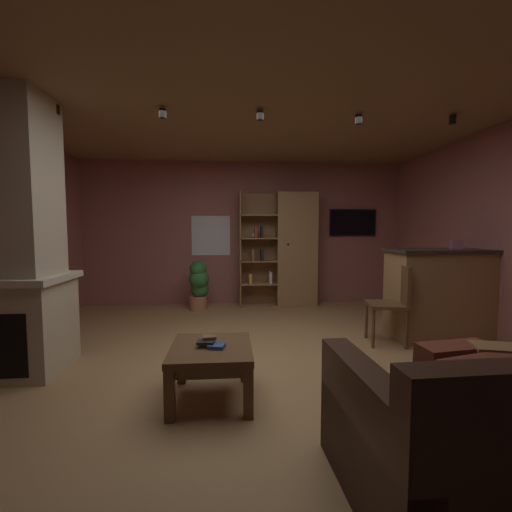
{
  "coord_description": "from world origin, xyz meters",
  "views": [
    {
      "loc": [
        -0.29,
        -3.24,
        1.32
      ],
      "look_at": [
        0.0,
        0.4,
        1.05
      ],
      "focal_mm": 24.0,
      "sensor_mm": 36.0,
      "label": 1
    }
  ],
  "objects_px": {
    "table_book_0": "(217,346)",
    "table_book_1": "(205,342)",
    "bookshelf_cabinet": "(291,250)",
    "coffee_table": "(211,357)",
    "kitchen_bar_counter": "(447,293)",
    "tissue_box": "(456,244)",
    "stone_fireplace": "(10,249)",
    "potted_floor_plant": "(199,284)",
    "table_book_2": "(210,338)",
    "dining_chair": "(393,299)",
    "wall_mounted_tv": "(353,222)",
    "leather_couch": "(499,440)"
  },
  "relations": [
    {
      "from": "table_book_0",
      "to": "table_book_1",
      "type": "distance_m",
      "value": 0.1
    },
    {
      "from": "bookshelf_cabinet",
      "to": "coffee_table",
      "type": "relative_size",
      "value": 2.88
    },
    {
      "from": "kitchen_bar_counter",
      "to": "tissue_box",
      "type": "relative_size",
      "value": 11.85
    },
    {
      "from": "stone_fireplace",
      "to": "potted_floor_plant",
      "type": "relative_size",
      "value": 3.09
    },
    {
      "from": "stone_fireplace",
      "to": "potted_floor_plant",
      "type": "xyz_separation_m",
      "value": [
        1.5,
        2.41,
        -0.71
      ]
    },
    {
      "from": "table_book_2",
      "to": "dining_chair",
      "type": "relative_size",
      "value": 0.11
    },
    {
      "from": "tissue_box",
      "to": "potted_floor_plant",
      "type": "bearing_deg",
      "value": 152.2
    },
    {
      "from": "table_book_1",
      "to": "potted_floor_plant",
      "type": "height_order",
      "value": "potted_floor_plant"
    },
    {
      "from": "table_book_1",
      "to": "wall_mounted_tv",
      "type": "bearing_deg",
      "value": 55.24
    },
    {
      "from": "leather_couch",
      "to": "kitchen_bar_counter",
      "type": "bearing_deg",
      "value": 61.01
    },
    {
      "from": "coffee_table",
      "to": "wall_mounted_tv",
      "type": "height_order",
      "value": "wall_mounted_tv"
    },
    {
      "from": "stone_fireplace",
      "to": "kitchen_bar_counter",
      "type": "height_order",
      "value": "stone_fireplace"
    },
    {
      "from": "kitchen_bar_counter",
      "to": "tissue_box",
      "type": "height_order",
      "value": "tissue_box"
    },
    {
      "from": "tissue_box",
      "to": "wall_mounted_tv",
      "type": "relative_size",
      "value": 0.14
    },
    {
      "from": "dining_chair",
      "to": "kitchen_bar_counter",
      "type": "bearing_deg",
      "value": 13.75
    },
    {
      "from": "tissue_box",
      "to": "table_book_0",
      "type": "height_order",
      "value": "tissue_box"
    },
    {
      "from": "table_book_0",
      "to": "table_book_1",
      "type": "height_order",
      "value": "table_book_1"
    },
    {
      "from": "leather_couch",
      "to": "potted_floor_plant",
      "type": "relative_size",
      "value": 1.77
    },
    {
      "from": "bookshelf_cabinet",
      "to": "tissue_box",
      "type": "bearing_deg",
      "value": -49.46
    },
    {
      "from": "potted_floor_plant",
      "to": "stone_fireplace",
      "type": "bearing_deg",
      "value": -121.87
    },
    {
      "from": "bookshelf_cabinet",
      "to": "table_book_2",
      "type": "bearing_deg",
      "value": -110.64
    },
    {
      "from": "bookshelf_cabinet",
      "to": "kitchen_bar_counter",
      "type": "xyz_separation_m",
      "value": [
        1.59,
        -1.97,
        -0.43
      ]
    },
    {
      "from": "tissue_box",
      "to": "table_book_1",
      "type": "relative_size",
      "value": 0.93
    },
    {
      "from": "kitchen_bar_counter",
      "to": "leather_couch",
      "type": "xyz_separation_m",
      "value": [
        -1.38,
        -2.49,
        -0.24
      ]
    },
    {
      "from": "tissue_box",
      "to": "wall_mounted_tv",
      "type": "height_order",
      "value": "wall_mounted_tv"
    },
    {
      "from": "table_book_2",
      "to": "wall_mounted_tv",
      "type": "bearing_deg",
      "value": 55.27
    },
    {
      "from": "leather_couch",
      "to": "coffee_table",
      "type": "bearing_deg",
      "value": 141.6
    },
    {
      "from": "dining_chair",
      "to": "wall_mounted_tv",
      "type": "distance_m",
      "value": 2.58
    },
    {
      "from": "coffee_table",
      "to": "wall_mounted_tv",
      "type": "xyz_separation_m",
      "value": [
        2.41,
        3.53,
        1.13
      ]
    },
    {
      "from": "table_book_1",
      "to": "dining_chair",
      "type": "relative_size",
      "value": 0.14
    },
    {
      "from": "table_book_0",
      "to": "dining_chair",
      "type": "xyz_separation_m",
      "value": [
        2.0,
        1.2,
        0.09
      ]
    },
    {
      "from": "coffee_table",
      "to": "table_book_0",
      "type": "xyz_separation_m",
      "value": [
        0.04,
        -0.05,
        0.1
      ]
    },
    {
      "from": "leather_couch",
      "to": "dining_chair",
      "type": "distance_m",
      "value": 2.39
    },
    {
      "from": "dining_chair",
      "to": "coffee_table",
      "type": "bearing_deg",
      "value": -150.5
    },
    {
      "from": "bookshelf_cabinet",
      "to": "potted_floor_plant",
      "type": "relative_size",
      "value": 2.39
    },
    {
      "from": "table_book_0",
      "to": "dining_chair",
      "type": "relative_size",
      "value": 0.13
    },
    {
      "from": "wall_mounted_tv",
      "to": "kitchen_bar_counter",
      "type": "bearing_deg",
      "value": -79.49
    },
    {
      "from": "coffee_table",
      "to": "leather_couch",
      "type": "bearing_deg",
      "value": -38.4
    },
    {
      "from": "tissue_box",
      "to": "table_book_2",
      "type": "xyz_separation_m",
      "value": [
        -2.93,
        -1.32,
        -0.67
      ]
    },
    {
      "from": "bookshelf_cabinet",
      "to": "table_book_1",
      "type": "bearing_deg",
      "value": -110.86
    },
    {
      "from": "dining_chair",
      "to": "potted_floor_plant",
      "type": "bearing_deg",
      "value": 141.46
    },
    {
      "from": "table_book_0",
      "to": "potted_floor_plant",
      "type": "bearing_deg",
      "value": 97.41
    },
    {
      "from": "bookshelf_cabinet",
      "to": "wall_mounted_tv",
      "type": "bearing_deg",
      "value": 10.07
    },
    {
      "from": "stone_fireplace",
      "to": "coffee_table",
      "type": "height_order",
      "value": "stone_fireplace"
    },
    {
      "from": "table_book_2",
      "to": "wall_mounted_tv",
      "type": "distance_m",
      "value": 4.37
    },
    {
      "from": "bookshelf_cabinet",
      "to": "table_book_1",
      "type": "distance_m",
      "value": 3.6
    },
    {
      "from": "tissue_box",
      "to": "potted_floor_plant",
      "type": "distance_m",
      "value": 3.77
    },
    {
      "from": "table_book_1",
      "to": "potted_floor_plant",
      "type": "xyz_separation_m",
      "value": [
        -0.32,
        3.08,
        -0.03
      ]
    },
    {
      "from": "wall_mounted_tv",
      "to": "bookshelf_cabinet",
      "type": "bearing_deg",
      "value": -169.93
    },
    {
      "from": "tissue_box",
      "to": "coffee_table",
      "type": "distance_m",
      "value": 3.31
    }
  ]
}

